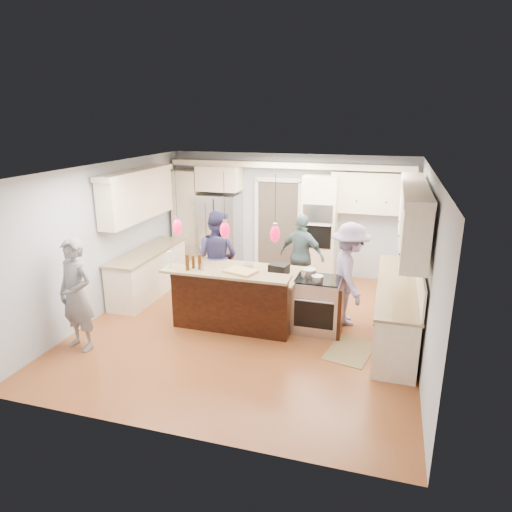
{
  "coord_description": "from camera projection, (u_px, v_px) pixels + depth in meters",
  "views": [
    {
      "loc": [
        2.15,
        -6.94,
        3.5
      ],
      "look_at": [
        0.0,
        0.35,
        1.15
      ],
      "focal_mm": 32.0,
      "sensor_mm": 36.0,
      "label": 1
    }
  ],
  "objects": [
    {
      "name": "ground_plane",
      "position": [
        250.0,
        324.0,
        7.97
      ],
      "size": [
        6.0,
        6.0,
        0.0
      ],
      "primitive_type": "plane",
      "color": "#AD5C2F",
      "rests_on": "ground"
    },
    {
      "name": "room_shell",
      "position": [
        250.0,
        223.0,
        7.43
      ],
      "size": [
        5.54,
        6.04,
        2.72
      ],
      "color": "#B2BCC6",
      "rests_on": "ground"
    },
    {
      "name": "refrigerator",
      "position": [
        220.0,
        233.0,
        10.54
      ],
      "size": [
        0.9,
        0.7,
        1.8
      ],
      "primitive_type": "cube",
      "color": "#B7B7BC",
      "rests_on": "ground"
    },
    {
      "name": "oven_column",
      "position": [
        319.0,
        229.0,
        9.87
      ],
      "size": [
        0.72,
        0.69,
        2.3
      ],
      "color": "#FAEACB",
      "rests_on": "ground"
    },
    {
      "name": "back_upper_cabinets",
      "position": [
        255.0,
        201.0,
        10.21
      ],
      "size": [
        5.3,
        0.61,
        2.54
      ],
      "color": "#FAEACB",
      "rests_on": "ground"
    },
    {
      "name": "right_counter_run",
      "position": [
        402.0,
        275.0,
        7.27
      ],
      "size": [
        0.64,
        3.1,
        2.51
      ],
      "color": "#FAEACB",
      "rests_on": "ground"
    },
    {
      "name": "left_cabinets",
      "position": [
        145.0,
        244.0,
        9.05
      ],
      "size": [
        0.64,
        2.3,
        2.51
      ],
      "color": "#FAEACB",
      "rests_on": "ground"
    },
    {
      "name": "kitchen_island",
      "position": [
        238.0,
        296.0,
        7.96
      ],
      "size": [
        2.1,
        1.46,
        1.12
      ],
      "color": "black",
      "rests_on": "ground"
    },
    {
      "name": "island_range",
      "position": [
        319.0,
        305.0,
        7.66
      ],
      "size": [
        0.82,
        0.71,
        0.92
      ],
      "color": "#B7B7BC",
      "rests_on": "ground"
    },
    {
      "name": "pendant_lights",
      "position": [
        225.0,
        230.0,
        7.04
      ],
      "size": [
        1.75,
        0.15,
        1.03
      ],
      "color": "black",
      "rests_on": "ground"
    },
    {
      "name": "person_bar_end",
      "position": [
        76.0,
        295.0,
        6.93
      ],
      "size": [
        0.73,
        0.56,
        1.77
      ],
      "primitive_type": "imported",
      "rotation": [
        0.0,
        0.0,
        -0.24
      ],
      "color": "slate",
      "rests_on": "ground"
    },
    {
      "name": "person_far_left",
      "position": [
        217.0,
        257.0,
        8.73
      ],
      "size": [
        0.99,
        0.84,
        1.8
      ],
      "primitive_type": "imported",
      "rotation": [
        0.0,
        0.0,
        2.95
      ],
      "color": "navy",
      "rests_on": "ground"
    },
    {
      "name": "person_far_right",
      "position": [
        302.0,
        256.0,
        9.03
      ],
      "size": [
        1.06,
        0.7,
        1.67
      ],
      "primitive_type": "imported",
      "rotation": [
        0.0,
        0.0,
        2.82
      ],
      "color": "#4B6669",
      "rests_on": "ground"
    },
    {
      "name": "person_range_side",
      "position": [
        349.0,
        274.0,
        7.8
      ],
      "size": [
        0.98,
        1.3,
        1.79
      ],
      "primitive_type": "imported",
      "rotation": [
        0.0,
        0.0,
        1.87
      ],
      "color": "gray",
      "rests_on": "ground"
    },
    {
      "name": "floor_rug",
      "position": [
        350.0,
        351.0,
        7.07
      ],
      "size": [
        0.81,
        1.03,
        0.01
      ],
      "primitive_type": "cube",
      "rotation": [
        0.0,
        0.0,
        -0.22
      ],
      "color": "olive",
      "rests_on": "ground"
    },
    {
      "name": "water_bottle",
      "position": [
        170.0,
        260.0,
        7.39
      ],
      "size": [
        0.07,
        0.07,
        0.28
      ],
      "primitive_type": "cylinder",
      "rotation": [
        0.0,
        0.0,
        0.07
      ],
      "color": "silver",
      "rests_on": "kitchen_island"
    },
    {
      "name": "beer_bottle_a",
      "position": [
        193.0,
        262.0,
        7.39
      ],
      "size": [
        0.06,
        0.06,
        0.21
      ],
      "primitive_type": "cylinder",
      "rotation": [
        0.0,
        0.0,
        -0.16
      ],
      "color": "#44250C",
      "rests_on": "kitchen_island"
    },
    {
      "name": "beer_bottle_b",
      "position": [
        187.0,
        262.0,
        7.28
      ],
      "size": [
        0.07,
        0.07,
        0.26
      ],
      "primitive_type": "cylinder",
      "rotation": [
        0.0,
        0.0,
        -0.04
      ],
      "color": "#44250C",
      "rests_on": "kitchen_island"
    },
    {
      "name": "beer_bottle_c",
      "position": [
        200.0,
        262.0,
        7.33
      ],
      "size": [
        0.07,
        0.07,
        0.25
      ],
      "primitive_type": "cylinder",
      "rotation": [
        0.0,
        0.0,
        0.11
      ],
      "color": "#44250C",
      "rests_on": "kitchen_island"
    },
    {
      "name": "drink_can",
      "position": [
        202.0,
        267.0,
        7.29
      ],
      "size": [
        0.07,
        0.07,
        0.11
      ],
      "primitive_type": "cylinder",
      "rotation": [
        0.0,
        0.0,
        0.26
      ],
      "color": "#B7B7BC",
      "rests_on": "kitchen_island"
    },
    {
      "name": "cutting_board",
      "position": [
        241.0,
        271.0,
        7.21
      ],
      "size": [
        0.55,
        0.46,
        0.04
      ],
      "primitive_type": "cube",
      "rotation": [
        0.0,
        0.0,
        -0.29
      ],
      "color": "tan",
      "rests_on": "kitchen_island"
    },
    {
      "name": "pot_large",
      "position": [
        309.0,
        273.0,
        7.58
      ],
      "size": [
        0.24,
        0.24,
        0.14
      ],
      "primitive_type": "cylinder",
      "color": "#B7B7BC",
      "rests_on": "island_range"
    },
    {
      "name": "pot_small",
      "position": [
        317.0,
        279.0,
        7.38
      ],
      "size": [
        0.2,
        0.2,
        0.1
      ],
      "primitive_type": "cylinder",
      "color": "#B7B7BC",
      "rests_on": "island_range"
    }
  ]
}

